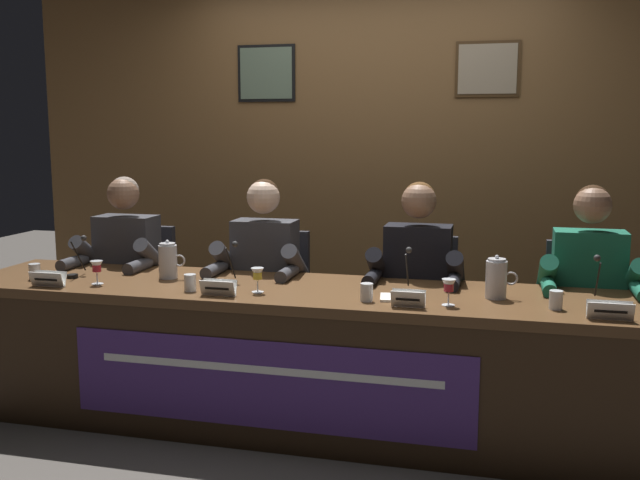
# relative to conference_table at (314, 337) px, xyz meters

# --- Properties ---
(ground_plane) EXTENTS (12.00, 12.00, 0.00)m
(ground_plane) POSITION_rel_conference_table_xyz_m (0.00, 0.11, -0.50)
(ground_plane) COLOR #4C4742
(wall_back_panelled) EXTENTS (5.03, 0.14, 2.60)m
(wall_back_panelled) POSITION_rel_conference_table_xyz_m (0.00, 1.63, 0.80)
(wall_back_panelled) COLOR brown
(wall_back_panelled) RESTS_ON ground_plane
(conference_table) EXTENTS (3.83, 0.77, 0.72)m
(conference_table) POSITION_rel_conference_table_xyz_m (0.00, 0.00, 0.00)
(conference_table) COLOR brown
(conference_table) RESTS_ON ground_plane
(chair_far_left) EXTENTS (0.44, 0.45, 0.91)m
(chair_far_left) POSITION_rel_conference_table_xyz_m (-1.32, 0.68, -0.06)
(chair_far_left) COLOR black
(chair_far_left) RESTS_ON ground_plane
(panelist_far_left) EXTENTS (0.51, 0.48, 1.24)m
(panelist_far_left) POSITION_rel_conference_table_xyz_m (-1.32, 0.48, 0.22)
(panelist_far_left) COLOR black
(panelist_far_left) RESTS_ON ground_plane
(nameplate_far_left) EXTENTS (0.19, 0.06, 0.08)m
(nameplate_far_left) POSITION_rel_conference_table_xyz_m (-1.36, -0.18, 0.26)
(nameplate_far_left) COLOR white
(nameplate_far_left) RESTS_ON conference_table
(juice_glass_far_left) EXTENTS (0.06, 0.06, 0.12)m
(juice_glass_far_left) POSITION_rel_conference_table_xyz_m (-1.15, -0.07, 0.31)
(juice_glass_far_left) COLOR white
(juice_glass_far_left) RESTS_ON conference_table
(water_cup_far_left) EXTENTS (0.06, 0.06, 0.08)m
(water_cup_far_left) POSITION_rel_conference_table_xyz_m (-1.54, -0.04, 0.26)
(water_cup_far_left) COLOR silver
(water_cup_far_left) RESTS_ON conference_table
(microphone_far_left) EXTENTS (0.06, 0.17, 0.22)m
(microphone_far_left) POSITION_rel_conference_table_xyz_m (-1.36, 0.09, 0.29)
(microphone_far_left) COLOR black
(microphone_far_left) RESTS_ON conference_table
(chair_center_left) EXTENTS (0.44, 0.45, 0.91)m
(chair_center_left) POSITION_rel_conference_table_xyz_m (-0.44, 0.68, -0.06)
(chair_center_left) COLOR black
(chair_center_left) RESTS_ON ground_plane
(panelist_center_left) EXTENTS (0.51, 0.48, 1.24)m
(panelist_center_left) POSITION_rel_conference_table_xyz_m (-0.44, 0.48, 0.22)
(panelist_center_left) COLOR black
(panelist_center_left) RESTS_ON ground_plane
(nameplate_center_left) EXTENTS (0.17, 0.06, 0.08)m
(nameplate_center_left) POSITION_rel_conference_table_xyz_m (-0.44, -0.16, 0.26)
(nameplate_center_left) COLOR white
(nameplate_center_left) RESTS_ON conference_table
(juice_glass_center_left) EXTENTS (0.06, 0.06, 0.12)m
(juice_glass_center_left) POSITION_rel_conference_table_xyz_m (-0.28, -0.04, 0.31)
(juice_glass_center_left) COLOR white
(juice_glass_center_left) RESTS_ON conference_table
(water_cup_center_left) EXTENTS (0.06, 0.06, 0.08)m
(water_cup_center_left) POSITION_rel_conference_table_xyz_m (-0.61, -0.09, 0.26)
(water_cup_center_left) COLOR silver
(water_cup_center_left) RESTS_ON conference_table
(microphone_center_left) EXTENTS (0.06, 0.17, 0.22)m
(microphone_center_left) POSITION_rel_conference_table_xyz_m (-0.47, 0.09, 0.29)
(microphone_center_left) COLOR black
(microphone_center_left) RESTS_ON conference_table
(chair_center_right) EXTENTS (0.44, 0.45, 0.91)m
(chair_center_right) POSITION_rel_conference_table_xyz_m (0.45, 0.68, -0.06)
(chair_center_right) COLOR black
(chair_center_right) RESTS_ON ground_plane
(panelist_center_right) EXTENTS (0.51, 0.48, 1.24)m
(panelist_center_right) POSITION_rel_conference_table_xyz_m (0.45, 0.48, 0.22)
(panelist_center_right) COLOR black
(panelist_center_right) RESTS_ON ground_plane
(nameplate_center_right) EXTENTS (0.15, 0.06, 0.08)m
(nameplate_center_right) POSITION_rel_conference_table_xyz_m (0.48, -0.16, 0.26)
(nameplate_center_right) COLOR white
(nameplate_center_right) RESTS_ON conference_table
(juice_glass_center_right) EXTENTS (0.06, 0.06, 0.12)m
(juice_glass_center_right) POSITION_rel_conference_table_xyz_m (0.66, -0.08, 0.31)
(juice_glass_center_right) COLOR white
(juice_glass_center_right) RESTS_ON conference_table
(water_cup_center_right) EXTENTS (0.06, 0.06, 0.08)m
(water_cup_center_right) POSITION_rel_conference_table_xyz_m (0.28, -0.09, 0.26)
(water_cup_center_right) COLOR silver
(water_cup_center_right) RESTS_ON conference_table
(microphone_center_right) EXTENTS (0.06, 0.17, 0.22)m
(microphone_center_right) POSITION_rel_conference_table_xyz_m (0.44, 0.13, 0.29)
(microphone_center_right) COLOR black
(microphone_center_right) RESTS_ON conference_table
(chair_far_right) EXTENTS (0.44, 0.45, 0.91)m
(chair_far_right) POSITION_rel_conference_table_xyz_m (1.33, 0.68, -0.06)
(chair_far_right) COLOR black
(chair_far_right) RESTS_ON ground_plane
(panelist_far_right) EXTENTS (0.51, 0.48, 1.24)m
(panelist_far_right) POSITION_rel_conference_table_xyz_m (1.33, 0.48, 0.22)
(panelist_far_right) COLOR black
(panelist_far_right) RESTS_ON ground_plane
(nameplate_far_right) EXTENTS (0.19, 0.06, 0.08)m
(nameplate_far_right) POSITION_rel_conference_table_xyz_m (1.34, -0.17, 0.26)
(nameplate_far_right) COLOR white
(nameplate_far_right) RESTS_ON conference_table
(water_cup_far_right) EXTENTS (0.06, 0.06, 0.08)m
(water_cup_far_right) POSITION_rel_conference_table_xyz_m (1.13, -0.03, 0.26)
(water_cup_far_right) COLOR silver
(water_cup_far_right) RESTS_ON conference_table
(microphone_far_right) EXTENTS (0.06, 0.17, 0.22)m
(microphone_far_right) POSITION_rel_conference_table_xyz_m (1.32, 0.12, 0.29)
(microphone_far_right) COLOR black
(microphone_far_right) RESTS_ON conference_table
(water_pitcher_left_side) EXTENTS (0.15, 0.10, 0.21)m
(water_pitcher_left_side) POSITION_rel_conference_table_xyz_m (-0.86, 0.17, 0.32)
(water_pitcher_left_side) COLOR silver
(water_pitcher_left_side) RESTS_ON conference_table
(water_pitcher_right_side) EXTENTS (0.15, 0.10, 0.21)m
(water_pitcher_right_side) POSITION_rel_conference_table_xyz_m (0.87, 0.12, 0.32)
(water_pitcher_right_side) COLOR silver
(water_pitcher_right_side) RESTS_ON conference_table
(document_stack_center_right) EXTENTS (0.23, 0.18, 0.01)m
(document_stack_center_right) POSITION_rel_conference_table_xyz_m (0.44, -0.01, 0.23)
(document_stack_center_right) COLOR white
(document_stack_center_right) RESTS_ON conference_table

